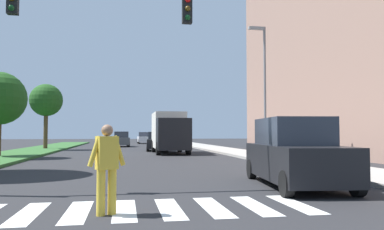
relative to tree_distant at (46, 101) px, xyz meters
name	(u,v)px	position (x,y,z in m)	size (l,w,h in m)	color
ground_plane	(130,153)	(7.45, -6.01, -4.45)	(140.00, 140.00, 0.00)	#262628
crosswalk	(147,209)	(7.45, -27.99, -4.45)	(6.75, 2.20, 0.01)	silver
median_strip	(17,154)	(-0.25, -8.01, -4.38)	(3.95, 64.00, 0.15)	#2D5B28
tree_distant	(46,101)	(0.00, 0.00, 0.00)	(2.91, 2.91, 5.81)	#4C3823
sidewalk_right	(236,152)	(15.39, -8.01, -4.38)	(3.00, 64.00, 0.15)	#9E9991
traffic_light_gantry	(10,27)	(3.97, -25.05, -0.10)	(8.70, 0.30, 6.00)	gold
street_lamp_right	(263,79)	(14.80, -15.29, 0.14)	(1.02, 0.24, 7.50)	slate
pedestrian_performer	(107,165)	(6.66, -28.39, -3.52)	(0.72, 0.39, 1.69)	gold
suv_crossing	(295,154)	(11.87, -25.38, -3.52)	(2.43, 4.78, 1.97)	black
sedan_midblock	(157,142)	(9.78, -2.93, -3.70)	(2.03, 4.24, 1.63)	black
sedan_distant	(121,140)	(6.63, 7.18, -3.67)	(1.91, 4.20, 1.69)	#474C51
sedan_far_horizon	(144,138)	(9.81, 19.46, -3.68)	(1.92, 4.45, 1.66)	silver
truck_box_delivery	(170,132)	(10.35, -7.38, -2.82)	(2.40, 6.20, 3.10)	black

